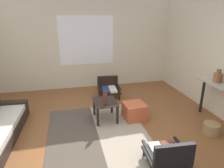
{
  "coord_description": "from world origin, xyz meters",
  "views": [
    {
      "loc": [
        -0.64,
        -3.04,
        2.18
      ],
      "look_at": [
        0.32,
        1.05,
        0.72
      ],
      "focal_mm": 32.12,
      "sensor_mm": 36.0,
      "label": 1
    }
  ],
  "objects_px": {
    "armchair_striped_foreground": "(168,155)",
    "clay_vase": "(218,77)",
    "glass_bottle": "(105,99)",
    "armchair_by_window": "(109,87)",
    "wicker_basket": "(211,128)",
    "coffee_table": "(105,105)",
    "ottoman_orange": "(134,111)"
  },
  "relations": [
    {
      "from": "glass_bottle",
      "to": "armchair_striped_foreground",
      "type": "bearing_deg",
      "value": -66.72
    },
    {
      "from": "clay_vase",
      "to": "glass_bottle",
      "type": "xyz_separation_m",
      "value": [
        -2.29,
        0.36,
        -0.42
      ]
    },
    {
      "from": "glass_bottle",
      "to": "ottoman_orange",
      "type": "bearing_deg",
      "value": 4.91
    },
    {
      "from": "armchair_by_window",
      "to": "glass_bottle",
      "type": "bearing_deg",
      "value": -104.83
    },
    {
      "from": "glass_bottle",
      "to": "clay_vase",
      "type": "bearing_deg",
      "value": -8.87
    },
    {
      "from": "ottoman_orange",
      "to": "clay_vase",
      "type": "xyz_separation_m",
      "value": [
        1.63,
        -0.41,
        0.79
      ]
    },
    {
      "from": "armchair_striped_foreground",
      "to": "clay_vase",
      "type": "height_order",
      "value": "clay_vase"
    },
    {
      "from": "clay_vase",
      "to": "glass_bottle",
      "type": "relative_size",
      "value": 0.91
    },
    {
      "from": "armchair_by_window",
      "to": "wicker_basket",
      "type": "distance_m",
      "value": 2.76
    },
    {
      "from": "armchair_by_window",
      "to": "armchair_striped_foreground",
      "type": "distance_m",
      "value": 2.96
    },
    {
      "from": "wicker_basket",
      "to": "ottoman_orange",
      "type": "bearing_deg",
      "value": 144.69
    },
    {
      "from": "coffee_table",
      "to": "wicker_basket",
      "type": "xyz_separation_m",
      "value": [
        1.88,
        -1.0,
        -0.23
      ]
    },
    {
      "from": "coffee_table",
      "to": "wicker_basket",
      "type": "distance_m",
      "value": 2.14
    },
    {
      "from": "coffee_table",
      "to": "armchair_striped_foreground",
      "type": "xyz_separation_m",
      "value": [
        0.61,
        -1.65,
        -0.11
      ]
    },
    {
      "from": "armchair_by_window",
      "to": "glass_bottle",
      "type": "height_order",
      "value": "glass_bottle"
    },
    {
      "from": "glass_bottle",
      "to": "wicker_basket",
      "type": "xyz_separation_m",
      "value": [
        1.92,
        -0.83,
        -0.45
      ]
    },
    {
      "from": "armchair_striped_foreground",
      "to": "coffee_table",
      "type": "bearing_deg",
      "value": 110.1
    },
    {
      "from": "coffee_table",
      "to": "glass_bottle",
      "type": "height_order",
      "value": "glass_bottle"
    },
    {
      "from": "ottoman_orange",
      "to": "glass_bottle",
      "type": "height_order",
      "value": "glass_bottle"
    },
    {
      "from": "armchair_striped_foreground",
      "to": "glass_bottle",
      "type": "height_order",
      "value": "glass_bottle"
    },
    {
      "from": "coffee_table",
      "to": "clay_vase",
      "type": "bearing_deg",
      "value": -13.09
    },
    {
      "from": "coffee_table",
      "to": "armchair_by_window",
      "type": "distance_m",
      "value": 1.34
    },
    {
      "from": "armchair_striped_foreground",
      "to": "armchair_by_window",
      "type": "bearing_deg",
      "value": 94.92
    },
    {
      "from": "ottoman_orange",
      "to": "clay_vase",
      "type": "relative_size",
      "value": 1.67
    },
    {
      "from": "glass_bottle",
      "to": "wicker_basket",
      "type": "bearing_deg",
      "value": -23.5
    },
    {
      "from": "coffee_table",
      "to": "clay_vase",
      "type": "relative_size",
      "value": 2.19
    },
    {
      "from": "clay_vase",
      "to": "armchair_striped_foreground",
      "type": "bearing_deg",
      "value": -145.54
    },
    {
      "from": "armchair_by_window",
      "to": "coffee_table",
      "type": "bearing_deg",
      "value": -105.23
    },
    {
      "from": "wicker_basket",
      "to": "armchair_striped_foreground",
      "type": "bearing_deg",
      "value": -152.86
    },
    {
      "from": "coffee_table",
      "to": "glass_bottle",
      "type": "relative_size",
      "value": 2.0
    },
    {
      "from": "armchair_striped_foreground",
      "to": "clay_vase",
      "type": "bearing_deg",
      "value": 34.46
    },
    {
      "from": "armchair_by_window",
      "to": "glass_bottle",
      "type": "relative_size",
      "value": 2.11
    }
  ]
}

